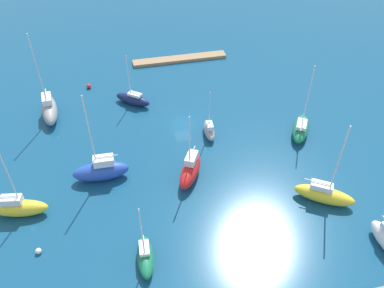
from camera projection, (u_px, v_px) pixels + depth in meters
The scene contains 13 objects.
water at pixel (183, 124), 62.28m from camera, with size 160.00×160.00×0.00m, color navy.
pier_dock at pixel (180, 59), 77.12m from camera, with size 18.10×2.23×0.59m, color #997A56.
sailboat_green_lone_south at pixel (301, 128), 59.70m from camera, with size 5.42×7.00×11.49m.
sailboat_gray_far_north at pixel (49, 109), 62.72m from camera, with size 2.97×7.67×14.41m.
sailboat_yellow_along_channel at pixel (324, 194), 49.64m from camera, with size 7.38×5.75×12.16m.
sailboat_red_off_beacon at pixel (190, 170), 52.58m from camera, with size 5.04×6.83×10.47m.
sailboat_navy_far_south at pixel (133, 99), 65.67m from camera, with size 6.03×5.19×8.83m.
sailboat_blue_near_pier at pixel (101, 170), 52.46m from camera, with size 7.39×2.73×13.34m.
sailboat_green_lone_north at pixel (145, 256), 43.20m from camera, with size 2.09×5.49×9.29m.
sailboat_gray_outer_mooring at pixel (209, 130), 59.65m from camera, with size 1.84×4.77×7.51m.
sailboat_yellow_by_breakwater at pixel (19, 207), 48.00m from camera, with size 7.08×3.16×11.54m.
mooring_buoy_white at pixel (38, 251), 44.42m from camera, with size 0.69×0.69×0.69m, color white.
mooring_buoy_red at pixel (89, 86), 69.69m from camera, with size 0.78×0.78×0.78m, color red.
Camera 1 is at (9.26, 48.17, 38.54)m, focal length 37.30 mm.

